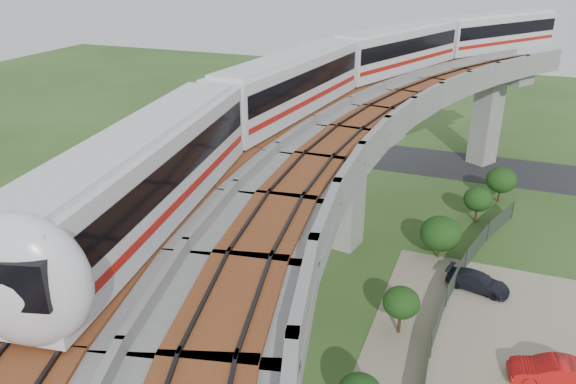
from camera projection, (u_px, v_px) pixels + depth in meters
name	position (u px, v px, depth m)	size (l,w,h in m)	color
ground	(280.00, 323.00, 32.18)	(160.00, 160.00, 0.00)	#2D4A1D
asphalt_road	(387.00, 157.00, 57.88)	(60.00, 8.00, 0.03)	#232326
viaduct	(352.00, 187.00, 27.32)	(19.58, 73.98, 11.40)	#99968E
metro_train	(373.00, 69.00, 37.76)	(18.30, 59.83, 3.64)	silver
fence	(456.00, 353.00, 28.69)	(3.87, 38.73, 1.50)	#2D382D
tree_0	(501.00, 180.00, 46.86)	(2.51, 2.51, 3.06)	#382314
tree_1	(478.00, 199.00, 43.44)	(2.22, 2.22, 2.86)	#382314
tree_2	(441.00, 234.00, 38.33)	(2.80, 2.80, 3.04)	#382314
tree_3	(401.00, 303.00, 30.59)	(2.04, 2.04, 2.88)	#382314
car_red	(552.00, 371.00, 27.47)	(1.41, 4.04, 1.33)	#B31110
car_dark	(478.00, 281.00, 35.10)	(1.58, 3.88, 1.13)	black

